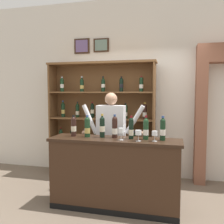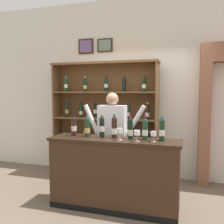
# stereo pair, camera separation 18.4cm
# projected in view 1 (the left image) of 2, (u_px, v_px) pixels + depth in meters

# --- Properties ---
(ground_plane) EXTENTS (14.00, 14.00, 0.02)m
(ground_plane) POSITION_uv_depth(u_px,v_px,m) (121.00, 209.00, 3.50)
(ground_plane) COLOR #6B5B4C
(back_wall) EXTENTS (12.00, 0.19, 3.46)m
(back_wall) POSITION_uv_depth(u_px,v_px,m) (138.00, 88.00, 4.90)
(back_wall) COLOR silver
(back_wall) RESTS_ON ground
(wine_shelf) EXTENTS (2.08, 0.38, 2.21)m
(wine_shelf) POSITION_uv_depth(u_px,v_px,m) (102.00, 117.00, 4.77)
(wine_shelf) COLOR brown
(wine_shelf) RESTS_ON ground
(tasting_counter) EXTENTS (1.84, 0.48, 1.00)m
(tasting_counter) POSITION_uv_depth(u_px,v_px,m) (115.00, 174.00, 3.48)
(tasting_counter) COLOR #382316
(tasting_counter) RESTS_ON ground
(shopkeeper) EXTENTS (1.06, 0.22, 1.64)m
(shopkeeper) POSITION_uv_depth(u_px,v_px,m) (111.00, 131.00, 4.02)
(shopkeeper) COLOR #2D3347
(shopkeeper) RESTS_ON ground
(tasting_bottle_chianti) EXTENTS (0.08, 0.08, 0.31)m
(tasting_bottle_chianti) POSITION_uv_depth(u_px,v_px,m) (74.00, 126.00, 3.62)
(tasting_bottle_chianti) COLOR black
(tasting_bottle_chianti) RESTS_ON tasting_counter
(tasting_bottle_vin_santo) EXTENTS (0.08, 0.08, 0.32)m
(tasting_bottle_vin_santo) POSITION_uv_depth(u_px,v_px,m) (87.00, 127.00, 3.57)
(tasting_bottle_vin_santo) COLOR #19381E
(tasting_bottle_vin_santo) RESTS_ON tasting_counter
(tasting_bottle_riserva) EXTENTS (0.07, 0.07, 0.34)m
(tasting_bottle_riserva) POSITION_uv_depth(u_px,v_px,m) (102.00, 127.00, 3.53)
(tasting_bottle_riserva) COLOR black
(tasting_bottle_riserva) RESTS_ON tasting_counter
(tasting_bottle_grappa) EXTENTS (0.08, 0.08, 0.33)m
(tasting_bottle_grappa) POSITION_uv_depth(u_px,v_px,m) (115.00, 127.00, 3.50)
(tasting_bottle_grappa) COLOR black
(tasting_bottle_grappa) RESTS_ON tasting_counter
(tasting_bottle_super_tuscan) EXTENTS (0.07, 0.07, 0.32)m
(tasting_bottle_super_tuscan) POSITION_uv_depth(u_px,v_px,m) (131.00, 128.00, 3.42)
(tasting_bottle_super_tuscan) COLOR black
(tasting_bottle_super_tuscan) RESTS_ON tasting_counter
(tasting_bottle_prosecco) EXTENTS (0.08, 0.08, 0.33)m
(tasting_bottle_prosecco) POSITION_uv_depth(u_px,v_px,m) (146.00, 129.00, 3.38)
(tasting_bottle_prosecco) COLOR #19381E
(tasting_bottle_prosecco) RESTS_ON tasting_counter
(tasting_bottle_rosso) EXTENTS (0.07, 0.07, 0.33)m
(tasting_bottle_rosso) POSITION_uv_depth(u_px,v_px,m) (163.00, 129.00, 3.32)
(tasting_bottle_rosso) COLOR black
(tasting_bottle_rosso) RESTS_ON tasting_counter
(wine_glass_spare) EXTENTS (0.07, 0.07, 0.16)m
(wine_glass_spare) POSITION_uv_depth(u_px,v_px,m) (121.00, 131.00, 3.34)
(wine_glass_spare) COLOR silver
(wine_glass_spare) RESTS_ON tasting_counter
(wine_glass_right) EXTENTS (0.07, 0.07, 0.14)m
(wine_glass_right) POSITION_uv_depth(u_px,v_px,m) (155.00, 134.00, 3.25)
(wine_glass_right) COLOR silver
(wine_glass_right) RESTS_ON tasting_counter
(wine_glass_center) EXTENTS (0.08, 0.08, 0.15)m
(wine_glass_center) POSITION_uv_depth(u_px,v_px,m) (138.00, 133.00, 3.26)
(wine_glass_center) COLOR silver
(wine_glass_center) RESTS_ON tasting_counter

